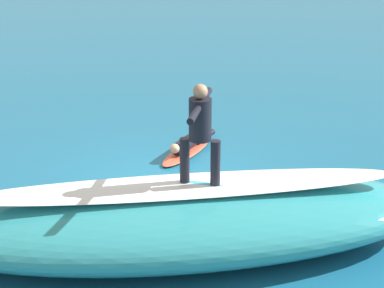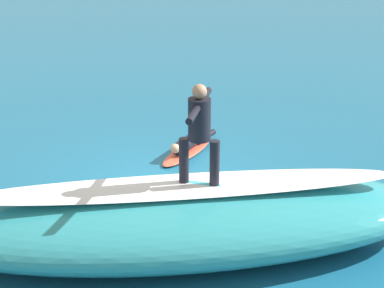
% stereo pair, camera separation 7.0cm
% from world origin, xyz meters
% --- Properties ---
extents(ground_plane, '(120.00, 120.00, 0.00)m').
position_xyz_m(ground_plane, '(0.00, 0.00, 0.00)').
color(ground_plane, '#196084').
extents(wave_crest, '(8.58, 3.20, 1.14)m').
position_xyz_m(wave_crest, '(0.07, 2.72, 0.57)').
color(wave_crest, teal).
rests_on(wave_crest, ground_plane).
extents(wave_foam_lip, '(7.23, 1.32, 0.08)m').
position_xyz_m(wave_foam_lip, '(0.07, 2.72, 1.18)').
color(wave_foam_lip, white).
rests_on(wave_foam_lip, wave_crest).
extents(surfboard_riding, '(1.96, 1.18, 0.08)m').
position_xyz_m(surfboard_riding, '(-0.21, 2.73, 1.18)').
color(surfboard_riding, '#33B2D1').
rests_on(surfboard_riding, wave_crest).
extents(surfer_riding, '(0.70, 1.50, 1.67)m').
position_xyz_m(surfer_riding, '(-0.21, 2.73, 2.20)').
color(surfer_riding, black).
rests_on(surfer_riding, surfboard_riding).
extents(surfboard_paddling, '(1.66, 1.85, 0.10)m').
position_xyz_m(surfboard_paddling, '(-0.77, -1.44, 0.05)').
color(surfboard_paddling, '#E0563D').
rests_on(surfboard_paddling, ground_plane).
extents(surfer_paddling, '(1.30, 1.50, 0.32)m').
position_xyz_m(surfer_paddling, '(-0.86, -1.55, 0.23)').
color(surfer_paddling, black).
rests_on(surfer_paddling, surfboard_paddling).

